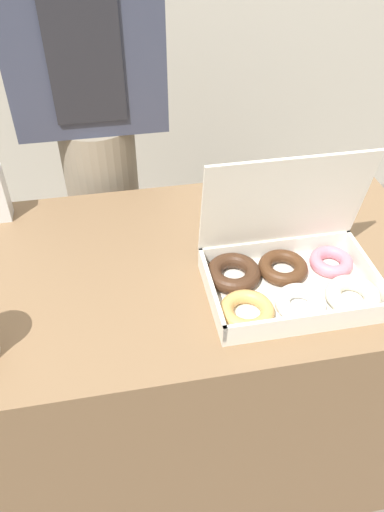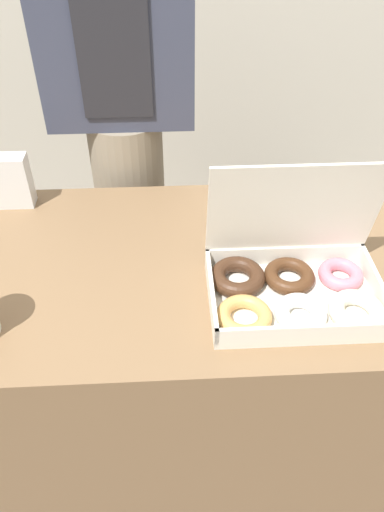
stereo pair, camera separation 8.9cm
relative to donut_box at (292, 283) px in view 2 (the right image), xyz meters
name	(u,v)px [view 2 (the right image)]	position (x,y,z in m)	size (l,w,h in m)	color
ground_plane	(194,442)	(-0.18, 0.12, -0.79)	(14.00, 14.00, 0.00)	#665B51
table	(195,368)	(-0.18, 0.12, -0.41)	(1.10, 0.60, 0.75)	brown
donut_box	(292,283)	(0.00, 0.00, 0.00)	(0.34, 0.24, 0.27)	white
napkin_holder	(8,181)	(-0.61, 0.36, 0.03)	(0.11, 0.05, 0.13)	silver
person_customer	(120,84)	(-0.35, 0.57, 0.17)	(0.37, 0.23, 1.68)	gray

